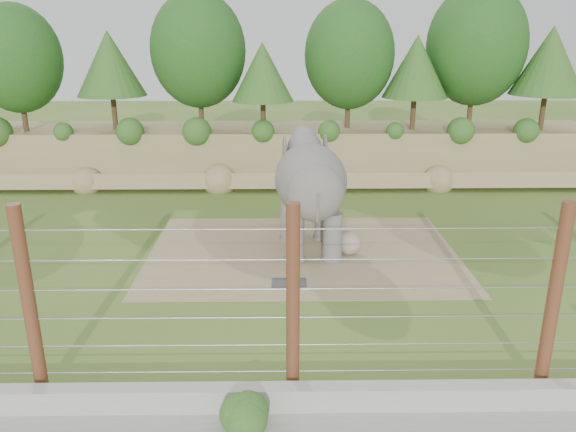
{
  "coord_description": "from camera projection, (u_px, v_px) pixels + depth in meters",
  "views": [
    {
      "loc": [
        -0.23,
        -14.11,
        6.94
      ],
      "look_at": [
        0.0,
        2.0,
        1.6
      ],
      "focal_mm": 35.0,
      "sensor_mm": 36.0,
      "label": 1
    }
  ],
  "objects": [
    {
      "name": "retaining_wall",
      "position": [
        293.0,
        397.0,
        10.76
      ],
      "size": [
        26.0,
        0.35,
        0.5
      ],
      "primitive_type": "cube",
      "color": "#9D9A92",
      "rests_on": "ground"
    },
    {
      "name": "elephant",
      "position": [
        310.0,
        196.0,
        18.11
      ],
      "size": [
        2.25,
        4.69,
        3.7
      ],
      "primitive_type": null,
      "rotation": [
        0.0,
        0.0,
        0.06
      ],
      "color": "#615E58",
      "rests_on": "ground"
    },
    {
      "name": "stone_ball",
      "position": [
        349.0,
        243.0,
        18.13
      ],
      "size": [
        0.77,
        0.77,
        0.77
      ],
      "primitive_type": "sphere",
      "color": "gray",
      "rests_on": "dirt_patch"
    },
    {
      "name": "ground",
      "position": [
        289.0,
        293.0,
        15.58
      ],
      "size": [
        90.0,
        90.0,
        0.0
      ],
      "primitive_type": "plane",
      "color": "#496A24",
      "rests_on": "ground"
    },
    {
      "name": "dirt_patch",
      "position": [
        303.0,
        252.0,
        18.43
      ],
      "size": [
        10.0,
        7.0,
        0.02
      ],
      "primitive_type": "cube",
      "color": "#98865F",
      "rests_on": "ground"
    },
    {
      "name": "back_embankment",
      "position": [
        297.0,
        97.0,
        26.38
      ],
      "size": [
        30.0,
        5.52,
        8.77
      ],
      "color": "#8E7D51",
      "rests_on": "ground"
    },
    {
      "name": "drain_grate",
      "position": [
        289.0,
        283.0,
        16.15
      ],
      "size": [
        1.0,
        0.6,
        0.03
      ],
      "primitive_type": "cube",
      "color": "#262628",
      "rests_on": "dirt_patch"
    },
    {
      "name": "walkway_shrub",
      "position": [
        238.0,
        418.0,
        9.94
      ],
      "size": [
        0.79,
        0.79,
        0.79
      ],
      "primitive_type": "sphere",
      "color": "#2D6121",
      "rests_on": "walkway"
    },
    {
      "name": "barrier_fence",
      "position": [
        293.0,
        303.0,
        10.68
      ],
      "size": [
        20.26,
        0.26,
        4.0
      ],
      "color": "brown",
      "rests_on": "ground"
    }
  ]
}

